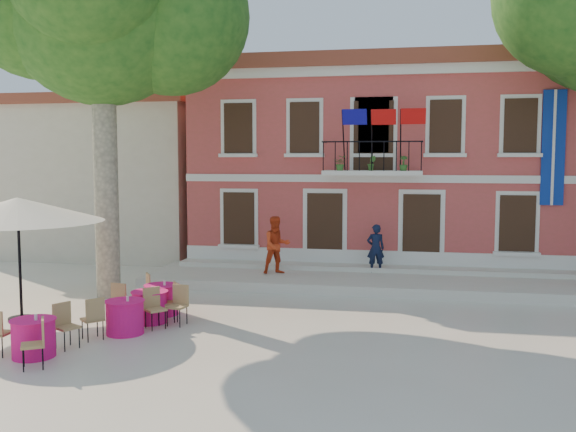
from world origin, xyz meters
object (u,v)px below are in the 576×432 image
(patio_umbrella, at_px, (18,210))
(pedestrian_orange, at_px, (277,245))
(cafe_table_0, at_px, (150,305))
(cafe_table_3, at_px, (162,298))
(plane_tree_west, at_px, (102,6))
(cafe_table_1, at_px, (33,336))
(cafe_table_4, at_px, (125,316))
(pedestrian_navy, at_px, (376,248))

(patio_umbrella, height_order, pedestrian_orange, patio_umbrella)
(patio_umbrella, height_order, cafe_table_0, patio_umbrella)
(cafe_table_0, relative_size, cafe_table_3, 1.08)
(plane_tree_west, distance_m, cafe_table_1, 9.59)
(cafe_table_3, xyz_separation_m, cafe_table_4, (-0.13, -1.87, 0.00))
(pedestrian_navy, bearing_deg, cafe_table_4, 42.03)
(cafe_table_3, bearing_deg, cafe_table_0, -88.96)
(pedestrian_navy, distance_m, cafe_table_1, 11.20)
(pedestrian_orange, distance_m, cafe_table_1, 9.04)
(plane_tree_west, bearing_deg, cafe_table_4, -58.59)
(pedestrian_orange, bearing_deg, cafe_table_1, -140.04)
(pedestrian_navy, xyz_separation_m, cafe_table_0, (-5.08, -6.26, -0.66))
(patio_umbrella, relative_size, cafe_table_4, 2.38)
(pedestrian_navy, xyz_separation_m, pedestrian_orange, (-3.08, -0.84, 0.14))
(plane_tree_west, bearing_deg, patio_umbrella, -105.47)
(plane_tree_west, height_order, pedestrian_navy, plane_tree_west)
(patio_umbrella, bearing_deg, cafe_table_4, -11.95)
(plane_tree_west, height_order, cafe_table_1, plane_tree_west)
(patio_umbrella, bearing_deg, pedestrian_orange, 48.57)
(cafe_table_3, bearing_deg, pedestrian_orange, 66.56)
(pedestrian_orange, distance_m, cafe_table_4, 6.88)
(pedestrian_orange, relative_size, cafe_table_1, 0.98)
(cafe_table_1, relative_size, cafe_table_4, 1.09)
(plane_tree_west, xyz_separation_m, pedestrian_orange, (4.34, 2.88, -6.95))
(pedestrian_orange, distance_m, cafe_table_3, 5.10)
(cafe_table_1, bearing_deg, patio_umbrella, 127.53)
(pedestrian_navy, relative_size, cafe_table_1, 0.84)
(cafe_table_0, distance_m, cafe_table_1, 3.22)
(plane_tree_west, bearing_deg, cafe_table_1, -78.25)
(cafe_table_0, relative_size, cafe_table_4, 1.15)
(cafe_table_0, height_order, cafe_table_3, same)
(plane_tree_west, height_order, cafe_table_3, plane_tree_west)
(cafe_table_4, bearing_deg, cafe_table_1, -118.62)
(plane_tree_west, bearing_deg, pedestrian_orange, 33.57)
(pedestrian_navy, xyz_separation_m, cafe_table_1, (-6.27, -9.26, -0.65))
(plane_tree_west, xyz_separation_m, cafe_table_0, (2.35, -2.55, -7.75))
(patio_umbrella, relative_size, cafe_table_0, 2.08)
(patio_umbrella, height_order, pedestrian_navy, patio_umbrella)
(patio_umbrella, distance_m, pedestrian_orange, 7.95)
(pedestrian_orange, relative_size, cafe_table_4, 1.07)
(pedestrian_orange, xyz_separation_m, cafe_table_0, (-1.99, -5.43, -0.80))
(pedestrian_orange, xyz_separation_m, cafe_table_1, (-3.19, -8.42, -0.79))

